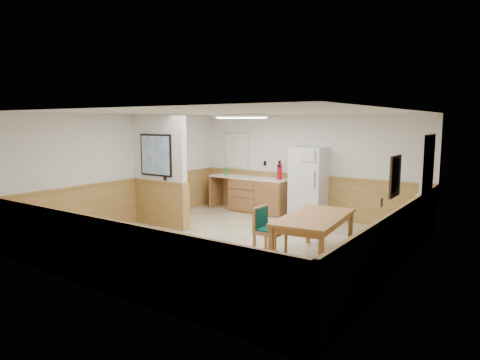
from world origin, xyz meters
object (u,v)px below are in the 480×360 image
Objects in this scene: refrigerator at (309,184)px; soap_bottle at (226,171)px; dining_chair at (266,227)px; dining_table at (314,221)px; dining_bench at (384,252)px; fire_extinguisher at (280,171)px.

refrigerator reaches higher than soap_bottle.
soap_bottle is at bearing 134.57° from dining_chair.
dining_table is at bearing 15.05° from dining_chair.
refrigerator is 2.50m from soap_bottle.
dining_chair is (0.56, -2.88, -0.38)m from refrigerator.
dining_bench is 1.91× the size of dining_chair.
refrigerator reaches higher than fire_extinguisher.
fire_extinguisher is at bearing 113.84° from dining_chair.
dining_bench is (2.57, -2.68, -0.53)m from refrigerator.
soap_bottle is (-5.06, 2.75, 0.66)m from dining_bench.
fire_extinguisher is at bearing 173.02° from refrigerator.
refrigerator is 1.07× the size of dining_bench.
dining_chair is at bearing -173.98° from dining_bench.
fire_extinguisher is (-1.39, 2.95, 0.61)m from dining_chair.
refrigerator is 2.05× the size of dining_chair.
soap_bottle is (-3.87, 2.71, 0.34)m from dining_table.
dining_chair is at bearing -44.03° from soap_bottle.
dining_chair is at bearing -60.10° from fire_extinguisher.
dining_table is 9.79× the size of soap_bottle.
refrigerator is at bearing 99.61° from dining_chair.
soap_bottle is (-1.67, 0.01, -0.11)m from fire_extinguisher.
dining_bench is 5.80m from soap_bottle.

